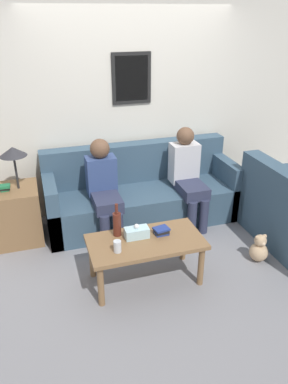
{
  "coord_description": "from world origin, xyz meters",
  "views": [
    {
      "loc": [
        -1.22,
        -3.56,
        2.43
      ],
      "look_at": [
        -0.16,
        -0.13,
        0.69
      ],
      "focal_mm": 35.0,
      "sensor_mm": 36.0,
      "label": 1
    }
  ],
  "objects_px": {
    "drinking_glass": "(117,246)",
    "teddy_bear": "(259,249)",
    "wine_bottle": "(117,223)",
    "coffee_table": "(146,246)",
    "person_left": "(104,186)",
    "person_right": "(188,173)",
    "couch_main": "(141,195)"
  },
  "relations": [
    {
      "from": "drinking_glass",
      "to": "teddy_bear",
      "type": "xyz_separation_m",
      "value": [
        1.55,
        0.06,
        -0.39
      ]
    },
    {
      "from": "person_left",
      "to": "teddy_bear",
      "type": "bearing_deg",
      "value": -35.28
    },
    {
      "from": "wine_bottle",
      "to": "drinking_glass",
      "type": "height_order",
      "value": "wine_bottle"
    },
    {
      "from": "drinking_glass",
      "to": "teddy_bear",
      "type": "relative_size",
      "value": 0.36
    },
    {
      "from": "drinking_glass",
      "to": "teddy_bear",
      "type": "height_order",
      "value": "drinking_glass"
    },
    {
      "from": "person_left",
      "to": "person_right",
      "type": "height_order",
      "value": "person_right"
    },
    {
      "from": "person_left",
      "to": "teddy_bear",
      "type": "distance_m",
      "value": 1.84
    },
    {
      "from": "person_left",
      "to": "person_right",
      "type": "distance_m",
      "value": 1.05
    },
    {
      "from": "couch_main",
      "to": "wine_bottle",
      "type": "bearing_deg",
      "value": -118.25
    },
    {
      "from": "coffee_table",
      "to": "wine_bottle",
      "type": "relative_size",
      "value": 3.26
    },
    {
      "from": "wine_bottle",
      "to": "teddy_bear",
      "type": "distance_m",
      "value": 1.57
    },
    {
      "from": "couch_main",
      "to": "teddy_bear",
      "type": "distance_m",
      "value": 1.57
    },
    {
      "from": "person_right",
      "to": "teddy_bear",
      "type": "height_order",
      "value": "person_right"
    },
    {
      "from": "coffee_table",
      "to": "drinking_glass",
      "type": "relative_size",
      "value": 9.85
    },
    {
      "from": "person_right",
      "to": "teddy_bear",
      "type": "relative_size",
      "value": 3.76
    },
    {
      "from": "drinking_glass",
      "to": "teddy_bear",
      "type": "bearing_deg",
      "value": 2.11
    },
    {
      "from": "couch_main",
      "to": "wine_bottle",
      "type": "relative_size",
      "value": 7.01
    },
    {
      "from": "wine_bottle",
      "to": "person_right",
      "type": "xyz_separation_m",
      "value": [
        1.09,
        0.83,
        0.05
      ]
    },
    {
      "from": "couch_main",
      "to": "coffee_table",
      "type": "relative_size",
      "value": 2.15
    },
    {
      "from": "wine_bottle",
      "to": "teddy_bear",
      "type": "relative_size",
      "value": 1.08
    },
    {
      "from": "person_right",
      "to": "teddy_bear",
      "type": "xyz_separation_m",
      "value": [
        0.4,
        -1.05,
        -0.5
      ]
    },
    {
      "from": "drinking_glass",
      "to": "person_right",
      "type": "xyz_separation_m",
      "value": [
        1.15,
        1.11,
        0.12
      ]
    },
    {
      "from": "couch_main",
      "to": "person_right",
      "type": "xyz_separation_m",
      "value": [
        0.53,
        -0.2,
        0.32
      ]
    },
    {
      "from": "wine_bottle",
      "to": "drinking_glass",
      "type": "distance_m",
      "value": 0.29
    },
    {
      "from": "couch_main",
      "to": "person_left",
      "type": "height_order",
      "value": "person_left"
    },
    {
      "from": "coffee_table",
      "to": "teddy_bear",
      "type": "relative_size",
      "value": 3.5
    },
    {
      "from": "teddy_bear",
      "to": "person_left",
      "type": "bearing_deg",
      "value": 144.72
    },
    {
      "from": "wine_bottle",
      "to": "person_left",
      "type": "relative_size",
      "value": 0.3
    },
    {
      "from": "coffee_table",
      "to": "couch_main",
      "type": "bearing_deg",
      "value": 75.07
    },
    {
      "from": "person_right",
      "to": "coffee_table",
      "type": "bearing_deg",
      "value": -130.42
    },
    {
      "from": "coffee_table",
      "to": "drinking_glass",
      "type": "distance_m",
      "value": 0.34
    },
    {
      "from": "person_left",
      "to": "person_right",
      "type": "relative_size",
      "value": 0.97
    }
  ]
}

